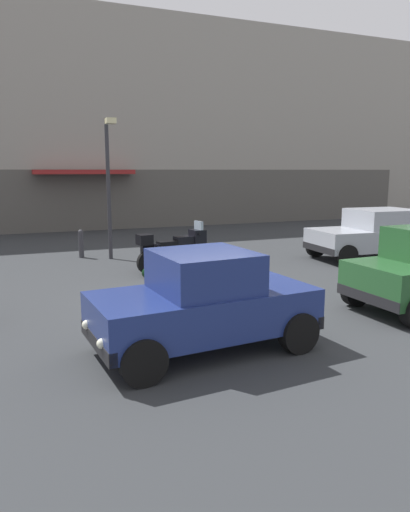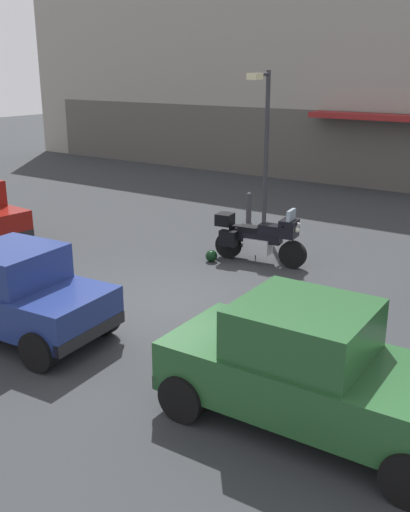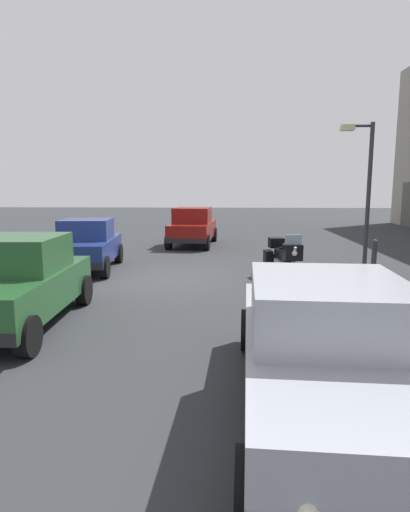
{
  "view_description": "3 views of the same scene",
  "coord_description": "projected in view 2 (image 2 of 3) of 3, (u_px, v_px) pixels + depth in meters",
  "views": [
    {
      "loc": [
        -3.73,
        -8.87,
        2.76
      ],
      "look_at": [
        0.37,
        1.32,
        0.77
      ],
      "focal_mm": 33.21,
      "sensor_mm": 36.0,
      "label": 1
    },
    {
      "loc": [
        6.82,
        -8.15,
        4.4
      ],
      "look_at": [
        0.35,
        1.12,
        0.77
      ],
      "focal_mm": 41.46,
      "sensor_mm": 36.0,
      "label": 2
    },
    {
      "loc": [
        11.6,
        1.73,
        2.54
      ],
      "look_at": [
        0.43,
        1.28,
        0.71
      ],
      "focal_mm": 30.03,
      "sensor_mm": 36.0,
      "label": 3
    }
  ],
  "objects": [
    {
      "name": "streetlamp_curbside",
      "position": [
        264.0,
        135.0,
        15.66
      ],
      "size": [
        0.28,
        0.94,
        4.32
      ],
      "color": "#2D2D33",
      "rests_on": "ground"
    },
    {
      "name": "car_compact_side",
      "position": [
        14.0,
        293.0,
        9.95
      ],
      "size": [
        3.57,
        1.96,
        1.56
      ],
      "rotation": [
        0.0,
        0.0,
        3.23
      ],
      "color": "navy",
      "rests_on": "ground"
    },
    {
      "name": "helmet",
      "position": [
        211.0,
        256.0,
        13.93
      ],
      "size": [
        0.28,
        0.28,
        0.28
      ],
      "primitive_type": "sphere",
      "color": "black",
      "rests_on": "ground"
    },
    {
      "name": "car_wagon_end",
      "position": [
        310.0,
        369.0,
        7.37
      ],
      "size": [
        3.92,
        1.89,
        1.64
      ],
      "rotation": [
        0.0,
        0.0,
        0.03
      ],
      "color": "#235128",
      "rests_on": "ground"
    },
    {
      "name": "motorcycle",
      "position": [
        258.0,
        237.0,
        13.73
      ],
      "size": [
        2.26,
        0.88,
        1.36
      ],
      "rotation": [
        0.0,
        0.0,
        0.13
      ],
      "color": "black",
      "rests_on": "ground"
    },
    {
      "name": "ground_plane",
      "position": [
        157.0,
        305.0,
        11.42
      ],
      "size": [
        80.0,
        80.0,
        0.0
      ],
      "primitive_type": "plane",
      "color": "#2D3033"
    },
    {
      "name": "bollard_curbside",
      "position": [
        249.0,
        207.0,
        17.35
      ],
      "size": [
        0.16,
        0.16,
        0.91
      ],
      "color": "#333338",
      "rests_on": "ground"
    }
  ]
}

